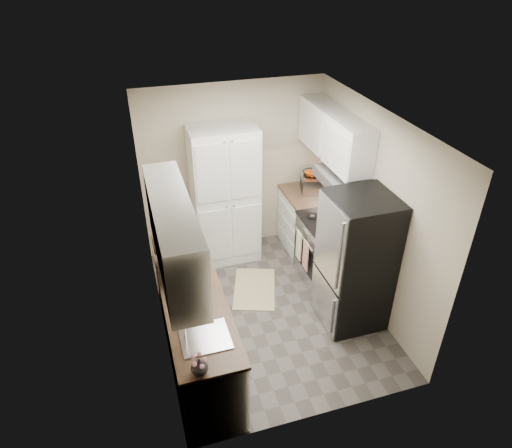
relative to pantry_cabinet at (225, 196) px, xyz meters
name	(u,v)px	position (x,y,z in m)	size (l,w,h in m)	color
ground	(267,309)	(0.20, -1.32, -1.00)	(3.20, 3.20, 0.00)	#56514C
room_shell	(268,199)	(0.18, -1.32, 0.63)	(2.64, 3.24, 2.52)	#B3A991
pantry_cabinet	(225,196)	(0.00, 0.00, 0.00)	(0.90, 0.55, 2.00)	white
base_cabinet_left	(195,323)	(-0.79, -1.75, -0.56)	(0.60, 2.30, 0.88)	white
countertop_left	(191,291)	(-0.79, -1.75, -0.10)	(0.63, 2.33, 0.04)	brown
base_cabinet_right	(306,222)	(1.19, -0.12, -0.56)	(0.60, 0.80, 0.88)	white
countertop_right	(307,195)	(1.19, -0.12, -0.10)	(0.63, 0.83, 0.04)	brown
electric_range	(327,249)	(1.17, -0.93, -0.52)	(0.71, 0.78, 1.13)	#B7B7BC
refrigerator	(356,262)	(1.14, -1.73, -0.15)	(0.70, 0.72, 1.70)	#B7B7BC
microwave	(184,258)	(-0.80, -1.38, 0.07)	(0.55, 0.37, 0.30)	#A8A7AC
wine_bottle	(173,229)	(-0.83, -0.77, 0.08)	(0.08, 0.08, 0.32)	black
flower_vase	(199,366)	(-0.91, -2.83, 0.00)	(0.15, 0.15, 0.15)	white
cutting_board	(189,221)	(-0.61, -0.62, 0.07)	(0.02, 0.25, 0.31)	#2D822E
toaster_oven	(312,183)	(1.29, -0.05, 0.04)	(0.33, 0.42, 0.24)	#B5B6BB
fruit_basket	(311,172)	(1.26, -0.04, 0.21)	(0.24, 0.24, 0.10)	#FF5000
kitchen_mat	(255,289)	(0.16, -0.88, -0.99)	(0.54, 0.87, 0.01)	#CCBA89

